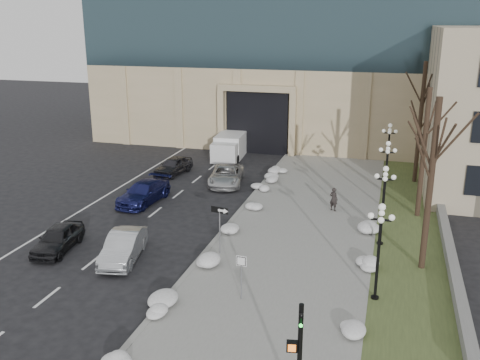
% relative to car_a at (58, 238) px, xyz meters
% --- Properties ---
extents(ground, '(160.00, 160.00, 0.00)m').
position_rel_car_a_xyz_m(ground, '(9.12, -6.82, -0.71)').
color(ground, black).
rests_on(ground, ground).
extents(sidewalk, '(9.00, 40.00, 0.12)m').
position_rel_car_a_xyz_m(sidewalk, '(12.62, 7.18, -0.65)').
color(sidewalk, gray).
rests_on(sidewalk, ground).
extents(curb, '(0.30, 40.00, 0.14)m').
position_rel_car_a_xyz_m(curb, '(8.12, 7.18, -0.64)').
color(curb, gray).
rests_on(curb, ground).
extents(grass_strip, '(4.00, 40.00, 0.10)m').
position_rel_car_a_xyz_m(grass_strip, '(19.12, 7.18, -0.66)').
color(grass_strip, '#3D4A25').
rests_on(grass_strip, ground).
extents(stone_wall, '(0.50, 30.00, 0.70)m').
position_rel_car_a_xyz_m(stone_wall, '(21.12, 9.18, -0.36)').
color(stone_wall, slate).
rests_on(stone_wall, ground).
extents(car_a, '(2.23, 4.37, 1.43)m').
position_rel_car_a_xyz_m(car_a, '(0.00, 0.00, 0.00)').
color(car_a, black).
rests_on(car_a, ground).
extents(car_b, '(2.51, 4.83, 1.51)m').
position_rel_car_a_xyz_m(car_b, '(4.15, -0.12, 0.04)').
color(car_b, '#ABAFB3').
rests_on(car_b, ground).
extents(car_c, '(2.58, 5.34, 1.50)m').
position_rel_car_a_xyz_m(car_c, '(1.03, 8.79, 0.04)').
color(car_c, '#161A4F').
rests_on(car_c, ground).
extents(car_d, '(3.37, 5.67, 1.48)m').
position_rel_car_a_xyz_m(car_d, '(5.32, 14.67, 0.02)').
color(car_d, '#BABABA').
rests_on(car_d, ground).
extents(car_e, '(2.38, 4.47, 1.45)m').
position_rel_car_a_xyz_m(car_e, '(0.20, 16.10, 0.01)').
color(car_e, '#2A292E').
rests_on(car_e, ground).
extents(pedestrian, '(0.70, 0.60, 1.62)m').
position_rel_car_a_xyz_m(pedestrian, '(14.18, 10.52, 0.22)').
color(pedestrian, black).
rests_on(pedestrian, sidewalk).
extents(box_truck, '(2.91, 7.02, 2.18)m').
position_rel_car_a_xyz_m(box_truck, '(3.07, 23.23, 0.34)').
color(box_truck, silver).
rests_on(box_truck, ground).
extents(one_way_sign, '(1.06, 0.37, 2.84)m').
position_rel_car_a_xyz_m(one_way_sign, '(9.15, 1.81, 1.63)').
color(one_way_sign, slate).
rests_on(one_way_sign, ground).
extents(keep_sign, '(0.49, 0.08, 2.29)m').
position_rel_car_a_xyz_m(keep_sign, '(11.49, -2.63, 0.97)').
color(keep_sign, slate).
rests_on(keep_sign, ground).
extents(snow_clump_b, '(1.10, 1.60, 0.36)m').
position_rel_car_a_xyz_m(snow_clump_b, '(8.29, -4.55, -0.41)').
color(snow_clump_b, white).
rests_on(snow_clump_b, sidewalk).
extents(snow_clump_c, '(1.10, 1.60, 0.36)m').
position_rel_car_a_xyz_m(snow_clump_c, '(8.57, 0.51, -0.41)').
color(snow_clump_c, white).
rests_on(snow_clump_c, sidewalk).
extents(snow_clump_d, '(1.10, 1.60, 0.36)m').
position_rel_car_a_xyz_m(snow_clump_d, '(8.37, 5.21, -0.41)').
color(snow_clump_d, white).
rests_on(snow_clump_d, sidewalk).
extents(snow_clump_e, '(1.10, 1.60, 0.36)m').
position_rel_car_a_xyz_m(snow_clump_e, '(8.77, 8.87, -0.41)').
color(snow_clump_e, white).
rests_on(snow_clump_e, sidewalk).
extents(snow_clump_f, '(1.10, 1.60, 0.36)m').
position_rel_car_a_xyz_m(snow_clump_f, '(8.35, 13.63, -0.41)').
color(snow_clump_f, white).
rests_on(snow_clump_f, sidewalk).
extents(snow_clump_g, '(1.10, 1.60, 0.36)m').
position_rel_car_a_xyz_m(snow_clump_g, '(8.73, 18.32, -0.41)').
color(snow_clump_g, white).
rests_on(snow_clump_g, sidewalk).
extents(snow_clump_h, '(1.10, 1.60, 0.36)m').
position_rel_car_a_xyz_m(snow_clump_h, '(16.43, -4.09, -0.41)').
color(snow_clump_h, white).
rests_on(snow_clump_h, sidewalk).
extents(snow_clump_i, '(1.10, 1.60, 0.36)m').
position_rel_car_a_xyz_m(snow_clump_i, '(16.76, 2.28, -0.41)').
color(snow_clump_i, white).
rests_on(snow_clump_i, sidewalk).
extents(snow_clump_j, '(1.10, 1.60, 0.36)m').
position_rel_car_a_xyz_m(snow_clump_j, '(16.66, 7.59, -0.41)').
color(snow_clump_j, white).
rests_on(snow_clump_j, sidewalk).
extents(snow_clump_k, '(1.10, 1.60, 0.36)m').
position_rel_car_a_xyz_m(snow_clump_k, '(8.37, 16.09, -0.41)').
color(snow_clump_k, white).
rests_on(snow_clump_k, sidewalk).
extents(lamppost_a, '(1.18, 1.18, 4.76)m').
position_rel_car_a_xyz_m(lamppost_a, '(17.42, -0.82, 2.36)').
color(lamppost_a, black).
rests_on(lamppost_a, ground).
extents(lamppost_b, '(1.18, 1.18, 4.76)m').
position_rel_car_a_xyz_m(lamppost_b, '(17.42, 5.68, 2.36)').
color(lamppost_b, black).
rests_on(lamppost_b, ground).
extents(lamppost_c, '(1.18, 1.18, 4.76)m').
position_rel_car_a_xyz_m(lamppost_c, '(17.42, 12.18, 2.36)').
color(lamppost_c, black).
rests_on(lamppost_c, ground).
extents(lamppost_d, '(1.18, 1.18, 4.76)m').
position_rel_car_a_xyz_m(lamppost_d, '(17.42, 18.68, 2.36)').
color(lamppost_d, black).
rests_on(lamppost_d, ground).
extents(tree_near, '(3.20, 3.20, 9.00)m').
position_rel_car_a_xyz_m(tree_near, '(19.62, 3.18, 5.11)').
color(tree_near, black).
rests_on(tree_near, ground).
extents(tree_mid, '(3.20, 3.20, 8.50)m').
position_rel_car_a_xyz_m(tree_mid, '(19.62, 11.18, 4.79)').
color(tree_mid, black).
rests_on(tree_mid, ground).
extents(tree_far, '(3.20, 3.20, 9.50)m').
position_rel_car_a_xyz_m(tree_far, '(19.62, 19.18, 5.44)').
color(tree_far, black).
rests_on(tree_far, ground).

